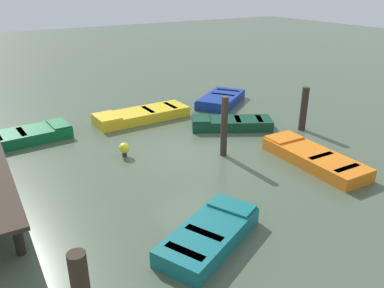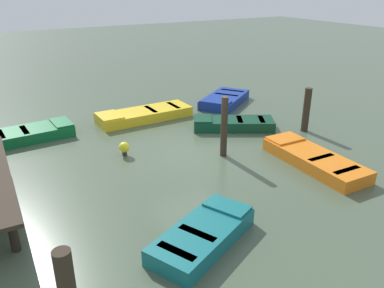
{
  "view_description": "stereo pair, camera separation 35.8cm",
  "coord_description": "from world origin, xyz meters",
  "px_view_note": "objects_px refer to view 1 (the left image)",
  "views": [
    {
      "loc": [
        -10.3,
        6.38,
        5.46
      ],
      "look_at": [
        0.0,
        0.0,
        0.35
      ],
      "focal_mm": 36.42,
      "sensor_mm": 36.0,
      "label": 1
    },
    {
      "loc": [
        -10.49,
        6.08,
        5.46
      ],
      "look_at": [
        0.0,
        0.0,
        0.35
      ],
      "focal_mm": 36.42,
      "sensor_mm": 36.0,
      "label": 2
    }
  ],
  "objects_px": {
    "rowboat_teal": "(210,234)",
    "marker_buoy": "(124,148)",
    "rowboat_orange": "(313,157)",
    "rowboat_dark_green": "(231,123)",
    "mooring_piling_near_left": "(304,109)",
    "rowboat_blue": "(221,99)",
    "rowboat_green": "(29,135)",
    "rowboat_yellow": "(141,115)",
    "mooring_piling_far_right": "(224,127)"
  },
  "relations": [
    {
      "from": "rowboat_orange",
      "to": "rowboat_blue",
      "type": "xyz_separation_m",
      "value": [
        6.93,
        -1.34,
        0.0
      ]
    },
    {
      "from": "rowboat_orange",
      "to": "rowboat_teal",
      "type": "xyz_separation_m",
      "value": [
        -1.65,
        5.14,
        0.0
      ]
    },
    {
      "from": "rowboat_teal",
      "to": "mooring_piling_near_left",
      "type": "distance_m",
      "value": 8.24
    },
    {
      "from": "mooring_piling_far_right",
      "to": "mooring_piling_near_left",
      "type": "bearing_deg",
      "value": -85.18
    },
    {
      "from": "rowboat_orange",
      "to": "rowboat_green",
      "type": "bearing_deg",
      "value": 48.61
    },
    {
      "from": "rowboat_orange",
      "to": "rowboat_dark_green",
      "type": "relative_size",
      "value": 1.11
    },
    {
      "from": "rowboat_teal",
      "to": "mooring_piling_near_left",
      "type": "xyz_separation_m",
      "value": [
        4.04,
        -7.15,
        0.64
      ]
    },
    {
      "from": "mooring_piling_near_left",
      "to": "rowboat_orange",
      "type": "bearing_deg",
      "value": 139.98
    },
    {
      "from": "rowboat_blue",
      "to": "rowboat_green",
      "type": "height_order",
      "value": "same"
    },
    {
      "from": "rowboat_yellow",
      "to": "rowboat_teal",
      "type": "distance_m",
      "value": 8.75
    },
    {
      "from": "mooring_piling_near_left",
      "to": "rowboat_blue",
      "type": "bearing_deg",
      "value": 8.45
    },
    {
      "from": "rowboat_green",
      "to": "mooring_piling_near_left",
      "type": "distance_m",
      "value": 10.42
    },
    {
      "from": "rowboat_yellow",
      "to": "mooring_piling_far_right",
      "type": "xyz_separation_m",
      "value": [
        -4.76,
        -0.82,
        0.81
      ]
    },
    {
      "from": "rowboat_teal",
      "to": "marker_buoy",
      "type": "relative_size",
      "value": 6.19
    },
    {
      "from": "rowboat_green",
      "to": "rowboat_dark_green",
      "type": "bearing_deg",
      "value": -24.98
    },
    {
      "from": "rowboat_blue",
      "to": "marker_buoy",
      "type": "relative_size",
      "value": 6.95
    },
    {
      "from": "rowboat_teal",
      "to": "rowboat_orange",
      "type": "bearing_deg",
      "value": -7.13
    },
    {
      "from": "mooring_piling_far_right",
      "to": "marker_buoy",
      "type": "xyz_separation_m",
      "value": [
        1.67,
        2.88,
        -0.74
      ]
    },
    {
      "from": "rowboat_green",
      "to": "rowboat_yellow",
      "type": "relative_size",
      "value": 0.74
    },
    {
      "from": "rowboat_yellow",
      "to": "mooring_piling_near_left",
      "type": "distance_m",
      "value": 6.63
    },
    {
      "from": "rowboat_dark_green",
      "to": "mooring_piling_near_left",
      "type": "distance_m",
      "value": 2.87
    },
    {
      "from": "rowboat_green",
      "to": "rowboat_yellow",
      "type": "bearing_deg",
      "value": -3.69
    },
    {
      "from": "rowboat_orange",
      "to": "mooring_piling_far_right",
      "type": "height_order",
      "value": "mooring_piling_far_right"
    },
    {
      "from": "rowboat_blue",
      "to": "mooring_piling_far_right",
      "type": "height_order",
      "value": "mooring_piling_far_right"
    },
    {
      "from": "rowboat_green",
      "to": "rowboat_blue",
      "type": "bearing_deg",
      "value": -2.42
    },
    {
      "from": "rowboat_orange",
      "to": "rowboat_teal",
      "type": "bearing_deg",
      "value": 109.41
    },
    {
      "from": "rowboat_blue",
      "to": "rowboat_yellow",
      "type": "height_order",
      "value": "same"
    },
    {
      "from": "rowboat_dark_green",
      "to": "mooring_piling_far_right",
      "type": "distance_m",
      "value": 2.75
    },
    {
      "from": "mooring_piling_near_left",
      "to": "marker_buoy",
      "type": "bearing_deg",
      "value": 79.25
    },
    {
      "from": "rowboat_teal",
      "to": "marker_buoy",
      "type": "distance_m",
      "value": 5.37
    },
    {
      "from": "rowboat_dark_green",
      "to": "marker_buoy",
      "type": "distance_m",
      "value": 4.67
    },
    {
      "from": "rowboat_teal",
      "to": "rowboat_yellow",
      "type": "bearing_deg",
      "value": 50.22
    },
    {
      "from": "rowboat_orange",
      "to": "mooring_piling_far_right",
      "type": "distance_m",
      "value": 3.02
    },
    {
      "from": "rowboat_orange",
      "to": "rowboat_green",
      "type": "xyz_separation_m",
      "value": [
        6.88,
        7.37,
        0.0
      ]
    },
    {
      "from": "rowboat_yellow",
      "to": "mooring_piling_near_left",
      "type": "xyz_separation_m",
      "value": [
        -4.42,
        -4.9,
        0.64
      ]
    },
    {
      "from": "rowboat_blue",
      "to": "rowboat_teal",
      "type": "bearing_deg",
      "value": 17.99
    },
    {
      "from": "marker_buoy",
      "to": "mooring_piling_far_right",
      "type": "bearing_deg",
      "value": -120.04
    },
    {
      "from": "rowboat_blue",
      "to": "rowboat_dark_green",
      "type": "height_order",
      "value": "same"
    },
    {
      "from": "rowboat_blue",
      "to": "rowboat_orange",
      "type": "bearing_deg",
      "value": 44.12
    },
    {
      "from": "rowboat_dark_green",
      "to": "rowboat_teal",
      "type": "height_order",
      "value": "same"
    },
    {
      "from": "rowboat_orange",
      "to": "marker_buoy",
      "type": "relative_size",
      "value": 7.59
    },
    {
      "from": "rowboat_blue",
      "to": "mooring_piling_near_left",
      "type": "distance_m",
      "value": 4.63
    },
    {
      "from": "rowboat_orange",
      "to": "mooring_piling_near_left",
      "type": "relative_size",
      "value": 2.13
    },
    {
      "from": "rowboat_yellow",
      "to": "rowboat_blue",
      "type": "bearing_deg",
      "value": -179.31
    },
    {
      "from": "rowboat_dark_green",
      "to": "rowboat_yellow",
      "type": "bearing_deg",
      "value": -17.34
    },
    {
      "from": "rowboat_dark_green",
      "to": "marker_buoy",
      "type": "relative_size",
      "value": 6.81
    },
    {
      "from": "rowboat_orange",
      "to": "rowboat_yellow",
      "type": "height_order",
      "value": "same"
    },
    {
      "from": "rowboat_orange",
      "to": "rowboat_green",
      "type": "height_order",
      "value": "same"
    },
    {
      "from": "rowboat_blue",
      "to": "marker_buoy",
      "type": "distance_m",
      "value": 7.06
    },
    {
      "from": "rowboat_orange",
      "to": "rowboat_teal",
      "type": "relative_size",
      "value": 1.23
    }
  ]
}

